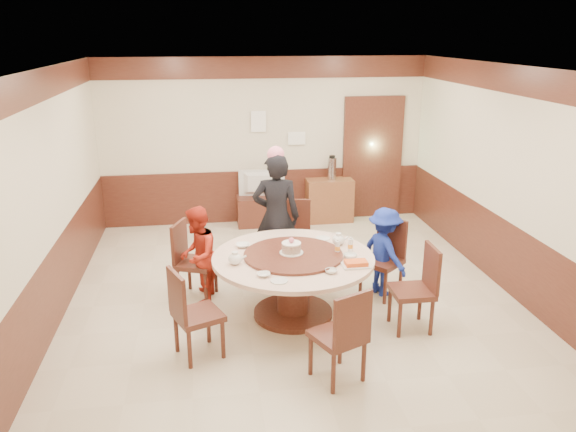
{
  "coord_description": "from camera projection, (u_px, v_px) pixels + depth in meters",
  "views": [
    {
      "loc": [
        -1.01,
        -6.41,
        3.18
      ],
      "look_at": [
        -0.07,
        -0.17,
        1.1
      ],
      "focal_mm": 35.0,
      "sensor_mm": 36.0,
      "label": 1
    }
  ],
  "objects": [
    {
      "name": "teapot_right",
      "position": [
        338.0,
        240.0,
        6.7
      ],
      "size": [
        0.17,
        0.15,
        0.13
      ],
      "primitive_type": "ellipsoid",
      "color": "white",
      "rests_on": "banquet_table"
    },
    {
      "name": "bottle_1",
      "position": [
        350.0,
        245.0,
        6.48
      ],
      "size": [
        0.06,
        0.06,
        0.16
      ],
      "primitive_type": "cylinder",
      "color": "white",
      "rests_on": "banquet_table"
    },
    {
      "name": "chair_3",
      "position": [
        197.0,
        329.0,
        5.7
      ],
      "size": [
        0.58,
        0.58,
        0.97
      ],
      "rotation": [
        0.0,
        0.0,
        5.11
      ],
      "color": "#4A2117",
      "rests_on": "ground"
    },
    {
      "name": "tv_stand",
      "position": [
        262.0,
        211.0,
        9.65
      ],
      "size": [
        0.85,
        0.45,
        0.5
      ],
      "primitive_type": "cube",
      "color": "#4A2117",
      "rests_on": "ground"
    },
    {
      "name": "person_red",
      "position": [
        198.0,
        256.0,
        6.77
      ],
      "size": [
        0.56,
        0.66,
        1.21
      ],
      "primitive_type": "imported",
      "rotation": [
        0.0,
        0.0,
        4.53
      ],
      "color": "red",
      "rests_on": "ground"
    },
    {
      "name": "banquet_table",
      "position": [
        293.0,
        273.0,
        6.45
      ],
      "size": [
        1.85,
        1.85,
        0.78
      ],
      "color": "#4A2117",
      "rests_on": "ground"
    },
    {
      "name": "thermos",
      "position": [
        332.0,
        169.0,
        9.64
      ],
      "size": [
        0.15,
        0.15,
        0.38
      ],
      "primitive_type": "cylinder",
      "color": "silver",
      "rests_on": "side_cabinet"
    },
    {
      "name": "shrimp_platter",
      "position": [
        356.0,
        264.0,
        6.09
      ],
      "size": [
        0.3,
        0.2,
        0.06
      ],
      "color": "white",
      "rests_on": "banquet_table"
    },
    {
      "name": "person_blue",
      "position": [
        384.0,
        252.0,
        7.0
      ],
      "size": [
        0.67,
        0.84,
        1.13
      ],
      "primitive_type": "imported",
      "rotation": [
        0.0,
        0.0,
        1.96
      ],
      "color": "navy",
      "rests_on": "ground"
    },
    {
      "name": "notice_left",
      "position": [
        258.0,
        122.0,
        9.37
      ],
      "size": [
        0.25,
        0.0,
        0.35
      ],
      "primitive_type": "cube",
      "color": "white",
      "rests_on": "room"
    },
    {
      "name": "bowl_2",
      "position": [
        264.0,
        275.0,
        5.85
      ],
      "size": [
        0.14,
        0.14,
        0.03
      ],
      "primitive_type": "imported",
      "color": "white",
      "rests_on": "banquet_table"
    },
    {
      "name": "television",
      "position": [
        262.0,
        184.0,
        9.5
      ],
      "size": [
        0.79,
        0.19,
        0.45
      ],
      "primitive_type": "imported",
      "rotation": [
        0.0,
        0.0,
        3.03
      ],
      "color": "gray",
      "rests_on": "tv_stand"
    },
    {
      "name": "chair_5",
      "position": [
        413.0,
        303.0,
        6.24
      ],
      "size": [
        0.46,
        0.45,
        0.97
      ],
      "rotation": [
        0.0,
        0.0,
        7.84
      ],
      "color": "#4A2117",
      "rests_on": "ground"
    },
    {
      "name": "chair_1",
      "position": [
        295.0,
        249.0,
        7.8
      ],
      "size": [
        0.52,
        0.53,
        0.97
      ],
      "rotation": [
        0.0,
        0.0,
        2.93
      ],
      "color": "#4A2117",
      "rests_on": "ground"
    },
    {
      "name": "bowl_3",
      "position": [
        350.0,
        256.0,
        6.32
      ],
      "size": [
        0.15,
        0.15,
        0.05
      ],
      "primitive_type": "imported",
      "color": "white",
      "rests_on": "banquet_table"
    },
    {
      "name": "bowl_1",
      "position": [
        331.0,
        271.0,
        5.93
      ],
      "size": [
        0.13,
        0.13,
        0.04
      ],
      "primitive_type": "imported",
      "color": "white",
      "rests_on": "banquet_table"
    },
    {
      "name": "notice_right",
      "position": [
        297.0,
        138.0,
        9.56
      ],
      "size": [
        0.3,
        0.0,
        0.22
      ],
      "primitive_type": "cube",
      "color": "white",
      "rests_on": "room"
    },
    {
      "name": "chair_0",
      "position": [
        382.0,
        272.0,
        7.05
      ],
      "size": [
        0.62,
        0.62,
        0.97
      ],
      "rotation": [
        0.0,
        0.0,
        2.27
      ],
      "color": "#4A2117",
      "rests_on": "ground"
    },
    {
      "name": "side_cabinet",
      "position": [
        329.0,
        200.0,
        9.81
      ],
      "size": [
        0.8,
        0.4,
        0.75
      ],
      "primitive_type": "cube",
      "color": "brown",
      "rests_on": "ground"
    },
    {
      "name": "birthday_cake",
      "position": [
        291.0,
        248.0,
        6.37
      ],
      "size": [
        0.27,
        0.27,
        0.19
      ],
      "color": "white",
      "rests_on": "banquet_table"
    },
    {
      "name": "saucer_far",
      "position": [
        323.0,
        238.0,
        6.91
      ],
      "size": [
        0.18,
        0.18,
        0.01
      ],
      "primitive_type": "cylinder",
      "color": "white",
      "rests_on": "banquet_table"
    },
    {
      "name": "teapot_left",
      "position": [
        235.0,
        259.0,
        6.14
      ],
      "size": [
        0.17,
        0.15,
        0.13
      ],
      "primitive_type": "ellipsoid",
      "color": "white",
      "rests_on": "banquet_table"
    },
    {
      "name": "bowl_0",
      "position": [
        243.0,
        245.0,
        6.64
      ],
      "size": [
        0.16,
        0.16,
        0.04
      ],
      "primitive_type": "imported",
      "color": "white",
      "rests_on": "banquet_table"
    },
    {
      "name": "chair_2",
      "position": [
        195.0,
        274.0,
        6.99
      ],
      "size": [
        0.58,
        0.57,
        0.97
      ],
      "rotation": [
        0.0,
        0.0,
        4.34
      ],
      "color": "#4A2117",
      "rests_on": "ground"
    },
    {
      "name": "bottle_0",
      "position": [
        338.0,
        247.0,
        6.42
      ],
      "size": [
        0.06,
        0.06,
        0.16
      ],
      "primitive_type": "cylinder",
      "color": "white",
      "rests_on": "banquet_table"
    },
    {
      "name": "person_standing",
      "position": [
        276.0,
        217.0,
        7.37
      ],
      "size": [
        0.68,
        0.5,
        1.72
      ],
      "primitive_type": "imported",
      "rotation": [
        0.0,
        0.0,
        3.0
      ],
      "color": "black",
      "rests_on": "ground"
    },
    {
      "name": "room",
      "position": [
        292.0,
        213.0,
        6.84
      ],
      "size": [
        6.0,
        6.04,
        2.84
      ],
      "color": "beige",
      "rests_on": "ground"
    },
    {
      "name": "chair_4",
      "position": [
        339.0,
        351.0,
        5.31
      ],
      "size": [
        0.58,
        0.59,
        0.97
      ],
      "rotation": [
        0.0,
        0.0,
        6.71
      ],
      "color": "#4A2117",
      "rests_on": "ground"
    },
    {
      "name": "saucer_near",
      "position": [
        279.0,
        281.0,
        5.73
      ],
      "size": [
        0.18,
        0.18,
        0.01
      ],
      "primitive_type": "cylinder",
      "color": "white",
      "rests_on": "banquet_table"
    }
  ]
}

